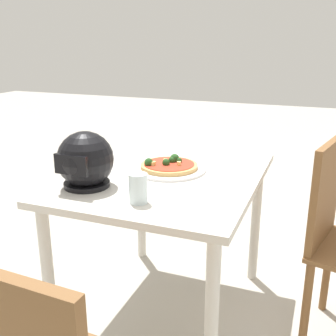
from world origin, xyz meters
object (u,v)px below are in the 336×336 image
object	(u,v)px
motorcycle_helmet	(85,161)
drinking_glass	(138,188)
dining_table	(167,193)
pizza	(169,165)

from	to	relation	value
motorcycle_helmet	drinking_glass	distance (m)	0.29
motorcycle_helmet	drinking_glass	bearing A→B (deg)	163.41
dining_table	motorcycle_helmet	size ratio (longest dim) A/B	4.42
dining_table	pizza	xyz separation A→B (m)	(0.01, -0.05, 0.12)
drinking_glass	dining_table	bearing A→B (deg)	-85.95
pizza	motorcycle_helmet	distance (m)	0.41
motorcycle_helmet	drinking_glass	world-z (taller)	motorcycle_helmet
dining_table	motorcycle_helmet	bearing A→B (deg)	47.27
motorcycle_helmet	dining_table	bearing A→B (deg)	-132.73
pizza	drinking_glass	distance (m)	0.41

